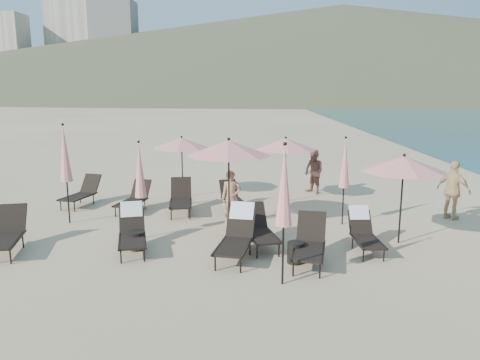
{
  "coord_description": "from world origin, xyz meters",
  "views": [
    {
      "loc": [
        -0.43,
        -10.25,
        3.83
      ],
      "look_at": [
        -0.61,
        3.5,
        1.1
      ],
      "focal_mm": 35.0,
      "sensor_mm": 36.0,
      "label": 1
    }
  ],
  "objects_px": {
    "umbrella_open_0": "(229,148)",
    "side_table_0": "(137,240)",
    "lounger_1": "(132,230)",
    "lounger_4": "(310,243)",
    "lounger_0": "(6,233)",
    "umbrella_closed_3": "(140,171)",
    "lounger_8": "(181,198)",
    "umbrella_closed_1": "(345,164)",
    "lounger_7": "(134,198)",
    "lounger_5": "(364,232)",
    "side_table_1": "(295,253)",
    "umbrella_open_3": "(286,144)",
    "umbrella_open_2": "(182,143)",
    "beachgoer_b": "(314,172)",
    "lounger_9": "(232,197)",
    "lounger_2": "(237,234)",
    "lounger_3": "(259,229)",
    "beachgoer_c": "(453,190)",
    "umbrella_closed_0": "(284,187)",
    "beachgoer_a": "(231,198)",
    "umbrella_closed_2": "(65,154)",
    "lounger_6": "(82,192)"
  },
  "relations": [
    {
      "from": "umbrella_closed_1",
      "to": "umbrella_closed_2",
      "type": "height_order",
      "value": "umbrella_closed_2"
    },
    {
      "from": "lounger_9",
      "to": "lounger_4",
      "type": "bearing_deg",
      "value": -84.52
    },
    {
      "from": "umbrella_open_3",
      "to": "beachgoer_c",
      "type": "height_order",
      "value": "umbrella_open_3"
    },
    {
      "from": "lounger_1",
      "to": "lounger_8",
      "type": "bearing_deg",
      "value": 64.93
    },
    {
      "from": "lounger_1",
      "to": "lounger_8",
      "type": "xyz_separation_m",
      "value": [
        0.7,
        3.4,
        -0.03
      ]
    },
    {
      "from": "lounger_6",
      "to": "umbrella_closed_3",
      "type": "relative_size",
      "value": 0.69
    },
    {
      "from": "beachgoer_a",
      "to": "lounger_9",
      "type": "bearing_deg",
      "value": 81.65
    },
    {
      "from": "umbrella_closed_1",
      "to": "side_table_0",
      "type": "xyz_separation_m",
      "value": [
        -5.35,
        -2.17,
        -1.52
      ]
    },
    {
      "from": "umbrella_closed_2",
      "to": "beachgoer_a",
      "type": "height_order",
      "value": "umbrella_closed_2"
    },
    {
      "from": "lounger_0",
      "to": "lounger_7",
      "type": "bearing_deg",
      "value": 48.73
    },
    {
      "from": "umbrella_open_0",
      "to": "side_table_0",
      "type": "bearing_deg",
      "value": -138.58
    },
    {
      "from": "lounger_1",
      "to": "lounger_4",
      "type": "bearing_deg",
      "value": -24.54
    },
    {
      "from": "lounger_4",
      "to": "beachgoer_a",
      "type": "height_order",
      "value": "beachgoer_a"
    },
    {
      "from": "lounger_5",
      "to": "umbrella_closed_3",
      "type": "bearing_deg",
      "value": 169.01
    },
    {
      "from": "side_table_1",
      "to": "beachgoer_b",
      "type": "xyz_separation_m",
      "value": [
        1.38,
        6.95,
        0.57
      ]
    },
    {
      "from": "umbrella_open_0",
      "to": "umbrella_open_3",
      "type": "height_order",
      "value": "umbrella_open_0"
    },
    {
      "from": "lounger_8",
      "to": "umbrella_closed_1",
      "type": "xyz_separation_m",
      "value": [
        4.76,
        -1.19,
        1.28
      ]
    },
    {
      "from": "lounger_1",
      "to": "umbrella_open_2",
      "type": "bearing_deg",
      "value": 71.68
    },
    {
      "from": "lounger_0",
      "to": "lounger_7",
      "type": "distance_m",
      "value": 4.31
    },
    {
      "from": "lounger_4",
      "to": "umbrella_closed_3",
      "type": "relative_size",
      "value": 0.72
    },
    {
      "from": "lounger_0",
      "to": "lounger_6",
      "type": "xyz_separation_m",
      "value": [
        0.22,
        4.48,
        -0.03
      ]
    },
    {
      "from": "lounger_2",
      "to": "lounger_9",
      "type": "distance_m",
      "value": 4.28
    },
    {
      "from": "umbrella_closed_1",
      "to": "beachgoer_b",
      "type": "height_order",
      "value": "umbrella_closed_1"
    },
    {
      "from": "lounger_9",
      "to": "umbrella_closed_1",
      "type": "distance_m",
      "value": 3.83
    },
    {
      "from": "lounger_2",
      "to": "lounger_8",
      "type": "distance_m",
      "value": 4.23
    },
    {
      "from": "umbrella_closed_1",
      "to": "side_table_1",
      "type": "height_order",
      "value": "umbrella_closed_1"
    },
    {
      "from": "side_table_1",
      "to": "umbrella_open_3",
      "type": "bearing_deg",
      "value": 87.76
    },
    {
      "from": "lounger_2",
      "to": "umbrella_closed_1",
      "type": "xyz_separation_m",
      "value": [
        2.95,
        2.63,
        1.21
      ]
    },
    {
      "from": "lounger_9",
      "to": "lounger_8",
      "type": "bearing_deg",
      "value": 179.81
    },
    {
      "from": "lounger_5",
      "to": "umbrella_open_0",
      "type": "xyz_separation_m",
      "value": [
        -3.29,
        1.84,
        1.76
      ]
    },
    {
      "from": "umbrella_closed_0",
      "to": "beachgoer_a",
      "type": "bearing_deg",
      "value": 105.44
    },
    {
      "from": "lounger_3",
      "to": "lounger_6",
      "type": "bearing_deg",
      "value": 131.23
    },
    {
      "from": "umbrella_closed_3",
      "to": "umbrella_closed_1",
      "type": "bearing_deg",
      "value": 13.44
    },
    {
      "from": "lounger_5",
      "to": "umbrella_open_2",
      "type": "relative_size",
      "value": 0.71
    },
    {
      "from": "lounger_6",
      "to": "lounger_1",
      "type": "bearing_deg",
      "value": -41.64
    },
    {
      "from": "lounger_2",
      "to": "lounger_6",
      "type": "distance_m",
      "value": 7.0
    },
    {
      "from": "lounger_3",
      "to": "beachgoer_c",
      "type": "xyz_separation_m",
      "value": [
        5.75,
        2.5,
        0.43
      ]
    },
    {
      "from": "umbrella_closed_1",
      "to": "lounger_8",
      "type": "bearing_deg",
      "value": 165.93
    },
    {
      "from": "lounger_4",
      "to": "lounger_8",
      "type": "height_order",
      "value": "lounger_4"
    },
    {
      "from": "umbrella_closed_2",
      "to": "side_table_1",
      "type": "xyz_separation_m",
      "value": [
        6.17,
        -3.02,
        -1.76
      ]
    },
    {
      "from": "lounger_1",
      "to": "lounger_3",
      "type": "relative_size",
      "value": 1.0
    },
    {
      "from": "beachgoer_b",
      "to": "beachgoer_c",
      "type": "height_order",
      "value": "beachgoer_c"
    },
    {
      "from": "lounger_2",
      "to": "lounger_4",
      "type": "distance_m",
      "value": 1.66
    },
    {
      "from": "umbrella_open_3",
      "to": "umbrella_closed_3",
      "type": "xyz_separation_m",
      "value": [
        -4.0,
        -3.98,
        -0.21
      ]
    },
    {
      "from": "lounger_1",
      "to": "lounger_5",
      "type": "relative_size",
      "value": 1.14
    },
    {
      "from": "beachgoer_c",
      "to": "lounger_5",
      "type": "bearing_deg",
      "value": 90.95
    },
    {
      "from": "lounger_4",
      "to": "beachgoer_c",
      "type": "relative_size",
      "value": 1.05
    },
    {
      "from": "lounger_0",
      "to": "side_table_0",
      "type": "relative_size",
      "value": 4.08
    },
    {
      "from": "beachgoer_c",
      "to": "lounger_0",
      "type": "bearing_deg",
      "value": 65.46
    },
    {
      "from": "lounger_0",
      "to": "umbrella_closed_2",
      "type": "height_order",
      "value": "umbrella_closed_2"
    }
  ]
}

